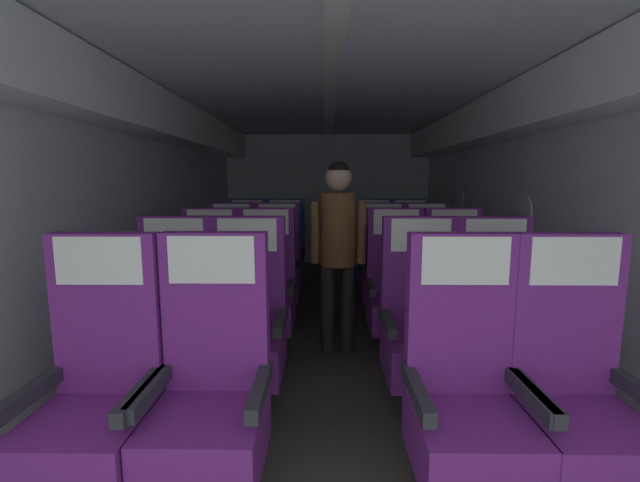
# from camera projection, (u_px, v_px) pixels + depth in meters

# --- Properties ---
(ground) EXTENTS (3.64, 7.28, 0.02)m
(ground) POSITION_uv_depth(u_px,v_px,m) (330.00, 337.00, 3.79)
(ground) COLOR #3D3833
(fuselage_shell) EXTENTS (3.52, 6.93, 2.20)m
(fuselage_shell) POSITION_uv_depth(u_px,v_px,m) (330.00, 159.00, 3.83)
(fuselage_shell) COLOR silver
(fuselage_shell) RESTS_ON ground
(seat_a_left_window) EXTENTS (0.48, 0.49, 1.17)m
(seat_a_left_window) POSITION_uv_depth(u_px,v_px,m) (97.00, 402.00, 1.71)
(seat_a_left_window) COLOR #38383D
(seat_a_left_window) RESTS_ON ground
(seat_a_left_aisle) EXTENTS (0.48, 0.49, 1.17)m
(seat_a_left_aisle) POSITION_uv_depth(u_px,v_px,m) (211.00, 399.00, 1.73)
(seat_a_left_aisle) COLOR #38383D
(seat_a_left_aisle) RESTS_ON ground
(seat_a_right_aisle) EXTENTS (0.48, 0.49, 1.17)m
(seat_a_right_aisle) POSITION_uv_depth(u_px,v_px,m) (576.00, 403.00, 1.70)
(seat_a_right_aisle) COLOR #38383D
(seat_a_right_aisle) RESTS_ON ground
(seat_a_right_window) EXTENTS (0.48, 0.49, 1.17)m
(seat_a_right_window) POSITION_uv_depth(u_px,v_px,m) (466.00, 402.00, 1.71)
(seat_a_right_window) COLOR #38383D
(seat_a_right_window) RESTS_ON ground
(seat_b_left_window) EXTENTS (0.48, 0.49, 1.17)m
(seat_b_left_window) POSITION_uv_depth(u_px,v_px,m) (173.00, 329.00, 2.54)
(seat_b_left_window) COLOR #38383D
(seat_b_left_window) RESTS_ON ground
(seat_b_left_aisle) EXTENTS (0.48, 0.49, 1.17)m
(seat_b_left_aisle) POSITION_uv_depth(u_px,v_px,m) (247.00, 330.00, 2.54)
(seat_b_left_aisle) COLOR #38383D
(seat_b_left_aisle) RESTS_ON ground
(seat_b_right_aisle) EXTENTS (0.48, 0.49, 1.17)m
(seat_b_right_aisle) POSITION_uv_depth(u_px,v_px,m) (496.00, 332.00, 2.51)
(seat_b_right_aisle) COLOR #38383D
(seat_b_right_aisle) RESTS_ON ground
(seat_b_right_window) EXTENTS (0.48, 0.49, 1.17)m
(seat_b_right_window) POSITION_uv_depth(u_px,v_px,m) (421.00, 331.00, 2.52)
(seat_b_right_window) COLOR #38383D
(seat_b_right_window) RESTS_ON ground
(seat_c_left_window) EXTENTS (0.48, 0.49, 1.17)m
(seat_c_left_window) POSITION_uv_depth(u_px,v_px,m) (209.00, 294.00, 3.35)
(seat_c_left_window) COLOR #38383D
(seat_c_left_window) RESTS_ON ground
(seat_c_left_aisle) EXTENTS (0.48, 0.49, 1.17)m
(seat_c_left_aisle) POSITION_uv_depth(u_px,v_px,m) (266.00, 294.00, 3.34)
(seat_c_left_aisle) COLOR #38383D
(seat_c_left_aisle) RESTS_ON ground
(seat_c_right_aisle) EXTENTS (0.48, 0.49, 1.17)m
(seat_c_right_aisle) POSITION_uv_depth(u_px,v_px,m) (454.00, 294.00, 3.33)
(seat_c_right_aisle) COLOR #38383D
(seat_c_right_aisle) RESTS_ON ground
(seat_c_right_window) EXTENTS (0.48, 0.49, 1.17)m
(seat_c_right_window) POSITION_uv_depth(u_px,v_px,m) (396.00, 294.00, 3.35)
(seat_c_right_window) COLOR #38383D
(seat_c_right_window) RESTS_ON ground
(seat_d_left_window) EXTENTS (0.48, 0.49, 1.17)m
(seat_d_left_window) POSITION_uv_depth(u_px,v_px,m) (231.00, 272.00, 4.16)
(seat_d_left_window) COLOR #38383D
(seat_d_left_window) RESTS_ON ground
(seat_d_left_aisle) EXTENTS (0.48, 0.49, 1.17)m
(seat_d_left_aisle) POSITION_uv_depth(u_px,v_px,m) (277.00, 272.00, 4.15)
(seat_d_left_aisle) COLOR #38383D
(seat_d_left_aisle) RESTS_ON ground
(seat_d_right_aisle) EXTENTS (0.48, 0.49, 1.17)m
(seat_d_right_aisle) POSITION_uv_depth(u_px,v_px,m) (427.00, 272.00, 4.15)
(seat_d_right_aisle) COLOR #38383D
(seat_d_right_aisle) RESTS_ON ground
(seat_d_right_window) EXTENTS (0.48, 0.49, 1.17)m
(seat_d_right_window) POSITION_uv_depth(u_px,v_px,m) (383.00, 272.00, 4.16)
(seat_d_right_window) COLOR #38383D
(seat_d_right_window) RESTS_ON ground
(seat_e_left_window) EXTENTS (0.48, 0.49, 1.17)m
(seat_e_left_window) POSITION_uv_depth(u_px,v_px,m) (247.00, 257.00, 4.99)
(seat_e_left_window) COLOR #38383D
(seat_e_left_window) RESTS_ON ground
(seat_e_left_aisle) EXTENTS (0.48, 0.49, 1.17)m
(seat_e_left_aisle) POSITION_uv_depth(u_px,v_px,m) (285.00, 257.00, 4.97)
(seat_e_left_aisle) COLOR #38383D
(seat_e_left_aisle) RESTS_ON ground
(seat_e_right_aisle) EXTENTS (0.48, 0.49, 1.17)m
(seat_e_right_aisle) POSITION_uv_depth(u_px,v_px,m) (411.00, 257.00, 4.97)
(seat_e_right_aisle) COLOR #38383D
(seat_e_right_aisle) RESTS_ON ground
(seat_e_right_window) EXTENTS (0.48, 0.49, 1.17)m
(seat_e_right_window) POSITION_uv_depth(u_px,v_px,m) (373.00, 257.00, 4.96)
(seat_e_right_window) COLOR #38383D
(seat_e_right_window) RESTS_ON ground
(flight_attendant) EXTENTS (0.43, 0.28, 1.54)m
(flight_attendant) POSITION_uv_depth(u_px,v_px,m) (338.00, 238.00, 3.30)
(flight_attendant) COLOR black
(flight_attendant) RESTS_ON ground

